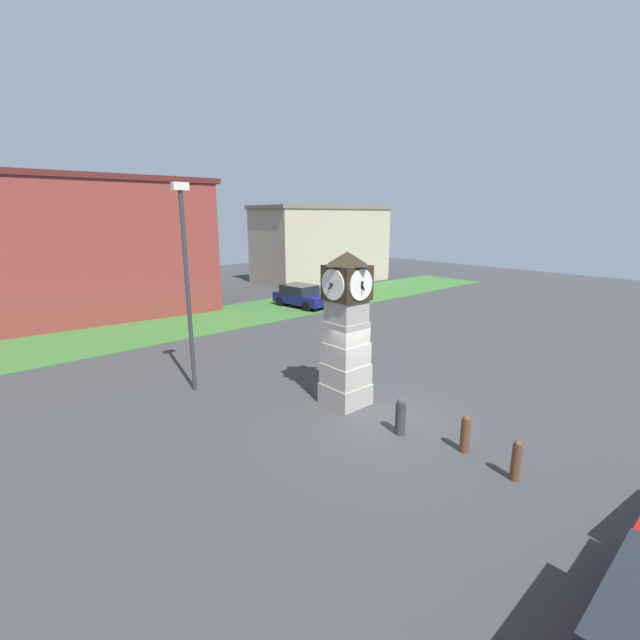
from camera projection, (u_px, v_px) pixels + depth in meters
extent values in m
plane|color=#38383A|center=(375.00, 414.00, 12.89)|extent=(77.84, 77.84, 0.00)
cube|color=#9C968C|center=(345.00, 393.00, 13.56)|extent=(1.25, 1.25, 0.67)
cube|color=#9C978D|center=(346.00, 373.00, 13.40)|extent=(1.18, 1.18, 0.67)
cube|color=#9D988E|center=(346.00, 353.00, 13.24)|extent=(1.11, 1.11, 0.67)
cube|color=#9D988E|center=(346.00, 332.00, 13.08)|extent=(1.05, 1.05, 0.67)
cube|color=#9C978D|center=(347.00, 311.00, 12.92)|extent=(0.98, 0.98, 0.67)
cube|color=#2D2316|center=(347.00, 283.00, 12.72)|extent=(1.12, 1.12, 1.04)
cylinder|color=white|center=(334.00, 280.00, 13.14)|extent=(0.92, 0.04, 0.92)
cube|color=black|center=(333.00, 280.00, 13.16)|extent=(0.06, 0.21, 0.09)
cube|color=black|center=(333.00, 280.00, 13.16)|extent=(0.04, 0.12, 0.34)
cylinder|color=white|center=(361.00, 285.00, 12.29)|extent=(0.92, 0.04, 0.92)
cube|color=black|center=(362.00, 285.00, 12.27)|extent=(0.06, 0.08, 0.21)
cube|color=black|center=(362.00, 285.00, 12.27)|extent=(0.04, 0.22, 0.31)
cylinder|color=white|center=(360.00, 281.00, 13.09)|extent=(0.04, 0.92, 0.92)
cube|color=black|center=(361.00, 281.00, 13.11)|extent=(0.20, 0.06, 0.13)
cube|color=black|center=(361.00, 281.00, 13.11)|extent=(0.18, 0.04, 0.33)
cylinder|color=white|center=(333.00, 285.00, 12.35)|extent=(0.04, 0.92, 0.92)
cube|color=black|center=(332.00, 285.00, 12.33)|extent=(0.20, 0.06, 0.12)
cube|color=black|center=(332.00, 285.00, 12.33)|extent=(0.29, 0.04, 0.25)
pyramid|color=#2D2316|center=(347.00, 258.00, 12.55)|extent=(1.17, 1.17, 0.40)
cylinder|color=brown|center=(516.00, 463.00, 9.59)|extent=(0.21, 0.21, 0.85)
sphere|color=brown|center=(518.00, 444.00, 9.48)|extent=(0.19, 0.19, 0.19)
cylinder|color=brown|center=(465.00, 436.00, 10.75)|extent=(0.24, 0.24, 0.85)
sphere|color=brown|center=(467.00, 419.00, 10.64)|extent=(0.21, 0.21, 0.21)
cylinder|color=#333338|center=(400.00, 419.00, 11.62)|extent=(0.28, 0.28, 0.87)
sphere|color=#333338|center=(401.00, 403.00, 11.51)|extent=(0.25, 0.25, 0.25)
cylinder|color=black|center=(624.00, 575.00, 6.71)|extent=(0.64, 0.23, 0.64)
cube|color=navy|center=(302.00, 298.00, 27.89)|extent=(2.19, 4.04, 0.61)
cube|color=#1E2328|center=(299.00, 289.00, 27.94)|extent=(1.86, 2.29, 0.55)
cylinder|color=black|center=(325.00, 303.00, 27.76)|extent=(0.29, 0.66, 0.64)
cylinder|color=black|center=(307.00, 307.00, 26.55)|extent=(0.29, 0.66, 0.64)
cylinder|color=black|center=(299.00, 298.00, 29.34)|extent=(0.29, 0.66, 0.64)
cylinder|color=black|center=(281.00, 302.00, 28.13)|extent=(0.29, 0.66, 0.64)
cylinder|color=#333338|center=(188.00, 296.00, 13.91)|extent=(0.14, 0.14, 6.57)
cube|color=silver|center=(180.00, 186.00, 13.10)|extent=(0.50, 0.24, 0.24)
cube|color=maroon|center=(24.00, 254.00, 22.96)|extent=(19.95, 8.23, 7.64)
cube|color=#4F1E1B|center=(12.00, 176.00, 22.02)|extent=(20.55, 8.48, 0.30)
cube|color=#B7A88E|center=(320.00, 246.00, 38.50)|extent=(11.77, 7.02, 6.36)
cube|color=#6E6455|center=(320.00, 208.00, 37.71)|extent=(12.13, 7.23, 0.30)
cube|color=#386B2D|center=(234.00, 315.00, 25.51)|extent=(46.70, 5.85, 0.04)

